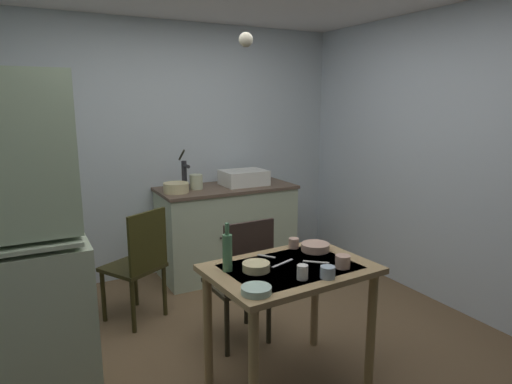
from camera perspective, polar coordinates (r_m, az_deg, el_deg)
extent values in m
plane|color=brown|center=(3.27, -0.51, -20.70)|extent=(4.76, 4.76, 0.00)
cube|color=silver|center=(4.58, -11.70, 5.19)|extent=(3.86, 0.10, 2.51)
cube|color=silver|center=(4.07, 24.44, 3.59)|extent=(0.10, 3.84, 2.51)
cube|color=#AFBEA1|center=(2.96, -28.92, -15.36)|extent=(0.88, 0.47, 0.96)
cube|color=beige|center=(2.76, -29.98, -5.88)|extent=(0.80, 0.42, 0.02)
cube|color=#AFBEA1|center=(4.58, -3.78, -5.05)|extent=(1.33, 0.60, 0.88)
cube|color=brown|center=(4.47, -3.86, 0.52)|extent=(1.36, 0.63, 0.03)
sphere|color=#2D2823|center=(4.21, -4.53, -5.92)|extent=(0.02, 0.02, 0.02)
cube|color=white|center=(4.53, -1.58, 1.86)|extent=(0.44, 0.34, 0.15)
cube|color=black|center=(4.52, -1.58, 2.75)|extent=(0.38, 0.28, 0.01)
cylinder|color=#232328|center=(4.34, -9.20, 2.14)|extent=(0.05, 0.05, 0.28)
cylinder|color=#232328|center=(4.25, -8.93, 3.33)|extent=(0.03, 0.12, 0.03)
cylinder|color=#27291E|center=(4.36, -9.53, 4.71)|extent=(0.02, 0.16, 0.12)
cylinder|color=beige|center=(4.22, -10.23, 0.55)|extent=(0.24, 0.24, 0.09)
cylinder|color=beige|center=(4.35, -7.69, 1.31)|extent=(0.13, 0.13, 0.14)
cube|color=#A3865A|center=(2.71, 4.42, -9.86)|extent=(1.01, 0.73, 0.04)
cube|color=silver|center=(2.70, 4.43, -9.52)|extent=(0.79, 0.57, 0.00)
cylinder|color=tan|center=(2.48, -0.29, -22.24)|extent=(0.06, 0.06, 0.74)
cylinder|color=#A08652|center=(2.94, 14.58, -16.73)|extent=(0.06, 0.06, 0.74)
cylinder|color=#9E8253|center=(2.89, -6.20, -16.98)|extent=(0.06, 0.06, 0.74)
cylinder|color=tan|center=(3.30, 7.57, -13.20)|extent=(0.06, 0.06, 0.74)
cube|color=#2B271A|center=(3.32, -2.46, -11.68)|extent=(0.42, 0.42, 0.03)
cube|color=#2E231F|center=(3.07, -0.87, -8.34)|extent=(0.38, 0.04, 0.50)
cylinder|color=#2B271A|center=(3.62, -1.27, -13.53)|extent=(0.04, 0.04, 0.42)
cylinder|color=#2B271A|center=(3.48, -6.33, -14.65)|extent=(0.04, 0.04, 0.42)
cylinder|color=#2B271A|center=(3.36, 1.65, -15.66)|extent=(0.04, 0.04, 0.42)
cylinder|color=#2B271A|center=(3.21, -3.75, -17.04)|extent=(0.04, 0.04, 0.42)
cube|color=#312D13|center=(3.75, -15.55, -9.27)|extent=(0.55, 0.55, 0.03)
cube|color=#333112|center=(3.53, -13.73, -6.17)|extent=(0.34, 0.21, 0.47)
cylinder|color=#312D13|center=(4.05, -15.22, -11.09)|extent=(0.04, 0.04, 0.43)
cylinder|color=#312D13|center=(3.85, -19.01, -12.55)|extent=(0.04, 0.04, 0.43)
cylinder|color=#312D13|center=(3.82, -11.68, -12.32)|extent=(0.04, 0.04, 0.43)
cylinder|color=#312D13|center=(3.61, -15.51, -14.00)|extent=(0.04, 0.04, 0.43)
cylinder|color=tan|center=(2.98, 7.63, -7.03)|extent=(0.19, 0.19, 0.05)
cylinder|color=beige|center=(2.62, 0.01, -9.57)|extent=(0.16, 0.16, 0.05)
cylinder|color=#ADD1C1|center=(2.33, 0.03, -12.49)|extent=(0.16, 0.16, 0.04)
cylinder|color=#9EB2C6|center=(2.55, 9.19, -10.14)|extent=(0.08, 0.08, 0.07)
cylinder|color=tan|center=(3.01, 4.87, -6.57)|extent=(0.07, 0.07, 0.07)
cylinder|color=white|center=(2.51, 5.99, -10.21)|extent=(0.06, 0.06, 0.08)
cylinder|color=tan|center=(2.71, 11.08, -8.77)|extent=(0.09, 0.09, 0.08)
cylinder|color=#4C7F56|center=(2.59, -3.70, -7.82)|extent=(0.06, 0.06, 0.22)
cylinder|color=#4C7F56|center=(2.55, -3.74, -4.76)|extent=(0.03, 0.03, 0.07)
cube|color=silver|center=(2.74, 3.43, -9.13)|extent=(0.18, 0.08, 0.00)
cube|color=beige|center=(2.85, 1.33, -8.24)|extent=(0.09, 0.11, 0.00)
cube|color=beige|center=(2.78, 7.71, -8.91)|extent=(0.13, 0.12, 0.00)
sphere|color=#F9EFCC|center=(2.57, -1.31, 18.99)|extent=(0.08, 0.08, 0.08)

